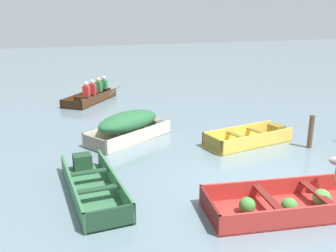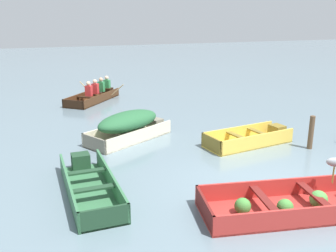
% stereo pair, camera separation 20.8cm
% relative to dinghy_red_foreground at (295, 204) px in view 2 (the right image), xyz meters
% --- Properties ---
extents(ground_plane, '(80.00, 80.00, 0.00)m').
position_rel_dinghy_red_foreground_xyz_m(ground_plane, '(0.21, 0.91, -0.15)').
color(ground_plane, slate).
extents(dinghy_red_foreground, '(3.53, 1.83, 0.40)m').
position_rel_dinghy_red_foreground_xyz_m(dinghy_red_foreground, '(0.00, 0.00, 0.00)').
color(dinghy_red_foreground, '#AD2D28').
rests_on(dinghy_red_foreground, ground).
extents(skiff_yellow_near_moored, '(2.68, 1.27, 0.42)m').
position_rel_dinghy_red_foreground_xyz_m(skiff_yellow_near_moored, '(1.37, 3.66, 0.01)').
color(skiff_yellow_near_moored, '#E5BC47').
rests_on(skiff_yellow_near_moored, ground).
extents(skiff_cream_mid_moored, '(2.83, 2.18, 0.86)m').
position_rel_dinghy_red_foreground_xyz_m(skiff_cream_mid_moored, '(-1.84, 5.28, 0.34)').
color(skiff_cream_mid_moored, beige).
rests_on(skiff_cream_mid_moored, ground).
extents(skiff_green_outer_moored, '(0.95, 2.99, 0.41)m').
position_rel_dinghy_red_foreground_xyz_m(skiff_green_outer_moored, '(-3.52, 2.26, 0.00)').
color(skiff_green_outer_moored, '#387047').
rests_on(skiff_green_outer_moored, ground).
extents(rowboat_dark_varnish_with_crew, '(2.73, 2.93, 0.91)m').
position_rel_dinghy_red_foreground_xyz_m(rowboat_dark_varnish_with_crew, '(-1.86, 11.05, 0.10)').
color(rowboat_dark_varnish_with_crew, '#4C2D19').
rests_on(rowboat_dark_varnish_with_crew, ground).
extents(heron_on_dinghy, '(0.42, 0.31, 0.84)m').
position_rel_dinghy_red_foreground_xyz_m(heron_on_dinghy, '(0.94, 0.09, 0.72)').
color(heron_on_dinghy, olive).
rests_on(heron_on_dinghy, dinghy_red_foreground).
extents(mooring_post, '(0.14, 0.14, 0.94)m').
position_rel_dinghy_red_foreground_xyz_m(mooring_post, '(2.67, 2.73, 0.32)').
color(mooring_post, brown).
rests_on(mooring_post, ground).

